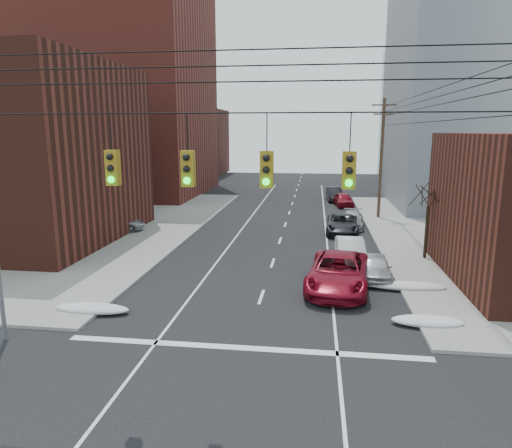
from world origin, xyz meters
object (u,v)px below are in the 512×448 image
(lot_car_a, at_px, (65,236))
(lot_car_c, at_px, (55,219))
(parked_car_e, at_px, (344,200))
(parked_car_f, at_px, (334,194))
(red_pickup, at_px, (338,272))
(parked_car_a, at_px, (376,267))
(parked_car_d, at_px, (352,220))
(parked_car_b, at_px, (350,251))
(lot_car_d, at_px, (64,216))
(parked_car_c, at_px, (343,224))
(lot_car_b, at_px, (115,223))

(lot_car_a, relative_size, lot_car_c, 0.82)
(parked_car_e, bearing_deg, parked_car_f, 95.39)
(red_pickup, height_order, parked_car_a, red_pickup)
(parked_car_d, bearing_deg, parked_car_b, -88.84)
(parked_car_b, distance_m, lot_car_d, 25.56)
(parked_car_e, xyz_separation_m, lot_car_a, (-20.48, -20.91, 0.10))
(parked_car_f, xyz_separation_m, lot_car_c, (-23.76, -19.28, 0.10))
(parked_car_e, xyz_separation_m, lot_car_c, (-24.62, -15.21, 0.15))
(lot_car_a, height_order, lot_car_c, lot_car_c)
(parked_car_b, relative_size, lot_car_d, 1.30)
(parked_car_d, xyz_separation_m, lot_car_c, (-24.69, -3.98, 0.22))
(red_pickup, relative_size, lot_car_d, 1.81)
(parked_car_a, height_order, parked_car_d, parked_car_a)
(parked_car_e, xyz_separation_m, lot_car_d, (-24.87, -13.41, 0.02))
(parked_car_b, height_order, lot_car_d, parked_car_b)
(red_pickup, height_order, parked_car_d, red_pickup)
(parked_car_a, xyz_separation_m, parked_car_c, (-1.19, 11.57, 0.08))
(parked_car_b, bearing_deg, lot_car_a, 174.57)
(red_pickup, bearing_deg, lot_car_d, 156.31)
(parked_car_e, distance_m, parked_car_f, 4.16)
(parked_car_a, bearing_deg, lot_car_b, 156.23)
(red_pickup, xyz_separation_m, parked_car_f, (0.96, 31.08, -0.12))
(parked_car_f, distance_m, lot_car_c, 30.60)
(parked_car_f, bearing_deg, lot_car_d, -147.51)
(red_pickup, bearing_deg, lot_car_c, 159.49)
(parked_car_a, distance_m, parked_car_b, 3.15)
(parked_car_c, xyz_separation_m, lot_car_a, (-19.63, -7.40, 0.08))
(parked_car_f, bearing_deg, parked_car_c, -93.55)
(lot_car_b, bearing_deg, parked_car_d, -92.30)
(parked_car_e, distance_m, lot_car_b, 24.76)
(parked_car_f, relative_size, lot_car_d, 1.33)
(parked_car_b, bearing_deg, parked_car_c, 88.23)
(red_pickup, xyz_separation_m, parked_car_d, (1.88, 15.78, -0.23))
(parked_car_f, bearing_deg, lot_car_a, -131.71)
(parked_car_a, distance_m, lot_car_a, 21.23)
(parked_car_a, height_order, lot_car_a, lot_car_a)
(parked_car_e, distance_m, lot_car_d, 28.25)
(parked_car_f, distance_m, lot_car_b, 26.94)
(parked_car_e, distance_m, lot_car_a, 29.27)
(parked_car_b, xyz_separation_m, parked_car_c, (0.00, 8.65, -0.02))
(lot_car_a, bearing_deg, lot_car_c, 60.88)
(parked_car_f, bearing_deg, parked_car_d, -90.09)
(parked_car_f, xyz_separation_m, lot_car_b, (-18.26, -19.80, 0.01))
(parked_car_e, bearing_deg, parked_car_c, -100.06)
(parked_car_a, bearing_deg, lot_car_a, 170.58)
(parked_car_c, distance_m, parked_car_e, 13.54)
(parked_car_b, relative_size, parked_car_e, 1.08)
(parked_car_c, height_order, lot_car_a, lot_car_a)
(red_pickup, relative_size, parked_car_d, 1.41)
(parked_car_c, distance_m, lot_car_b, 18.40)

